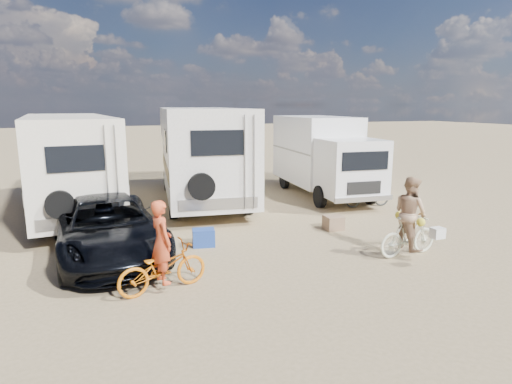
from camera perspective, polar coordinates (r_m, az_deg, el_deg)
name	(u,v)px	position (r m, az deg, el deg)	size (l,w,h in m)	color
ground	(305,264)	(10.06, 6.52, -9.45)	(140.00, 140.00, 0.00)	#9C845D
rv_main	(202,155)	(16.22, -7.16, 4.82)	(2.73, 7.90, 3.46)	white
rv_left	(70,165)	(15.53, -23.36, 3.25)	(2.44, 8.01, 3.23)	white
box_truck	(324,157)	(17.30, 9.04, 4.59)	(2.23, 6.26, 3.11)	white
dark_suv	(107,227)	(10.93, -19.03, -4.42)	(2.34, 5.07, 1.41)	black
bike_man	(163,268)	(8.68, -12.24, -9.74)	(0.63, 1.80, 0.95)	#CA650C
bike_woman	(408,236)	(11.01, 19.50, -5.47)	(0.47, 1.65, 0.99)	beige
rider_man	(162,251)	(8.57, -12.33, -7.59)	(0.60, 0.39, 1.64)	#CF4925
rider_woman	(410,220)	(10.91, 19.63, -3.54)	(0.85, 0.67, 1.76)	tan
bike_parked	(367,195)	(15.85, 14.51, -0.34)	(0.59, 1.68, 0.88)	#2A2D2A
cooler	(204,238)	(11.23, -6.94, -6.00)	(0.56, 0.41, 0.45)	navy
crate	(333,223)	(12.81, 10.19, -4.02)	(0.50, 0.50, 0.40)	#83654B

